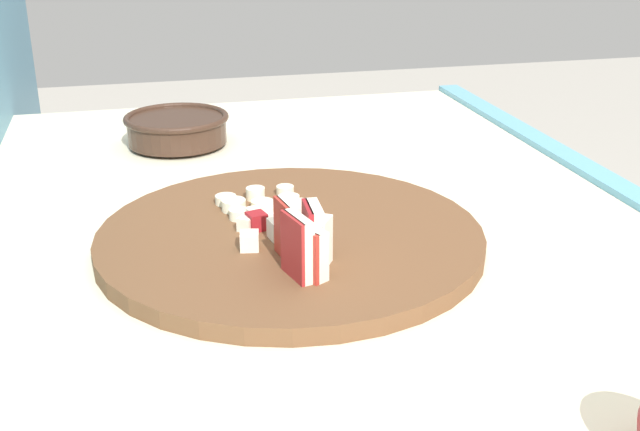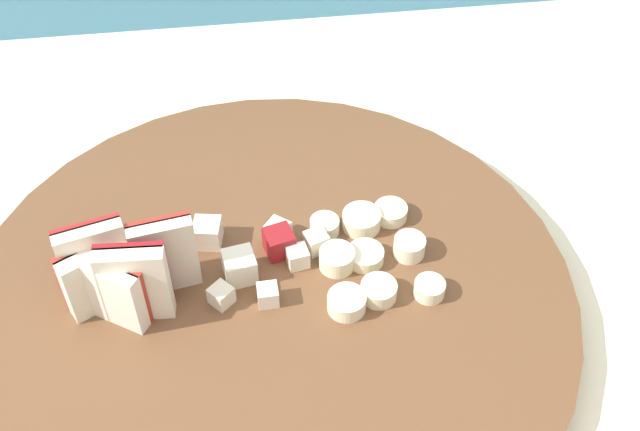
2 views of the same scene
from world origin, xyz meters
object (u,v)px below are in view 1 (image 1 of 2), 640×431
(apple_wedge_fan, at_px, (304,241))
(banana_slice_rows, at_px, (262,203))
(ceramic_bowl, at_px, (177,128))
(cutting_board, at_px, (290,238))
(apple_dice_pile, at_px, (266,227))

(apple_wedge_fan, bearing_deg, banana_slice_rows, 4.44)
(banana_slice_rows, distance_m, ceramic_bowl, 0.35)
(ceramic_bowl, bearing_deg, cutting_board, -167.13)
(cutting_board, distance_m, banana_slice_rows, 0.08)
(banana_slice_rows, relative_size, ceramic_bowl, 0.66)
(apple_wedge_fan, distance_m, banana_slice_rows, 0.18)
(apple_wedge_fan, bearing_deg, cutting_board, -3.60)
(apple_dice_pile, xyz_separation_m, ceramic_bowl, (0.43, 0.07, 0.00))
(cutting_board, xyz_separation_m, banana_slice_rows, (0.08, 0.02, 0.02))
(ceramic_bowl, bearing_deg, banana_slice_rows, -167.53)
(cutting_board, distance_m, ceramic_bowl, 0.43)
(apple_wedge_fan, relative_size, ceramic_bowl, 0.58)
(apple_wedge_fan, xyz_separation_m, apple_dice_pile, (0.09, 0.02, -0.02))
(cutting_board, height_order, apple_dice_pile, apple_dice_pile)
(apple_dice_pile, height_order, ceramic_bowl, ceramic_bowl)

